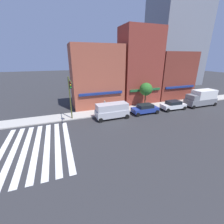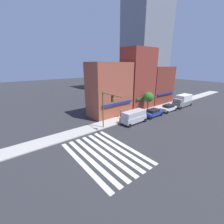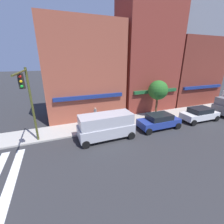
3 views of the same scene
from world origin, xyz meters
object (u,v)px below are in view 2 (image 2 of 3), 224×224
object	(u,v)px
sedan_blue	(153,113)
box_truck_grey	(183,101)
sedan_white	(168,108)
traffic_signal	(107,105)
van_silver	(134,116)
fire_hydrant	(120,120)
pedestrian_grey_coat	(121,113)
street_tree	(148,97)

from	to	relation	value
sedan_blue	box_truck_grey	xyz separation A→B (m)	(12.32, -0.00, 0.75)
sedan_white	box_truck_grey	bearing A→B (deg)	1.28
traffic_signal	van_silver	size ratio (longest dim) A/B	1.26
fire_hydrant	traffic_signal	bearing A→B (deg)	-164.76
sedan_white	fire_hydrant	distance (m)	13.71
traffic_signal	fire_hydrant	bearing A→B (deg)	15.24
traffic_signal	sedan_blue	xyz separation A→B (m)	(11.64, -0.66, -3.48)
van_silver	pedestrian_grey_coat	bearing A→B (deg)	89.76
street_tree	van_silver	bearing A→B (deg)	-159.61
sedan_white	pedestrian_grey_coat	size ratio (longest dim) A/B	2.51
traffic_signal	van_silver	xyz separation A→B (m)	(5.81, -0.66, -3.04)
box_truck_grey	fire_hydrant	distance (m)	20.22
sedan_blue	traffic_signal	bearing A→B (deg)	176.99
van_silver	pedestrian_grey_coat	world-z (taller)	van_silver
box_truck_grey	sedan_blue	bearing A→B (deg)	-179.62
sedan_blue	pedestrian_grey_coat	bearing A→B (deg)	149.10
traffic_signal	sedan_white	size ratio (longest dim) A/B	1.43
fire_hydrant	van_silver	bearing A→B (deg)	-40.68
box_truck_grey	van_silver	bearing A→B (deg)	-179.62
box_truck_grey	sedan_white	bearing A→B (deg)	-179.62
sedan_blue	fire_hydrant	distance (m)	7.99
traffic_signal	sedan_blue	world-z (taller)	traffic_signal
pedestrian_grey_coat	street_tree	xyz separation A→B (m)	(7.57, -0.74, 2.34)
pedestrian_grey_coat	fire_hydrant	size ratio (longest dim) A/B	2.10
van_silver	sedan_blue	size ratio (longest dim) A/B	1.14
van_silver	street_tree	bearing A→B (deg)	19.63
fire_hydrant	street_tree	xyz separation A→B (m)	(9.51, 1.10, 2.80)
pedestrian_grey_coat	van_silver	bearing A→B (deg)	-92.29
pedestrian_grey_coat	sedan_blue	bearing A→B (deg)	-33.93
sedan_blue	sedan_white	world-z (taller)	same
van_silver	box_truck_grey	bearing A→B (deg)	-0.76
van_silver	fire_hydrant	bearing A→B (deg)	138.57
sedan_white	pedestrian_grey_coat	world-z (taller)	pedestrian_grey_coat
sedan_blue	box_truck_grey	distance (m)	12.34
traffic_signal	fire_hydrant	xyz separation A→B (m)	(3.83, 1.04, -3.71)
sedan_blue	street_tree	size ratio (longest dim) A/B	0.99
sedan_blue	box_truck_grey	size ratio (longest dim) A/B	0.71
sedan_white	sedan_blue	bearing A→B (deg)	-178.72
van_silver	sedan_blue	bearing A→B (deg)	-0.76
van_silver	pedestrian_grey_coat	size ratio (longest dim) A/B	2.84
traffic_signal	van_silver	world-z (taller)	traffic_signal
van_silver	fire_hydrant	size ratio (longest dim) A/B	5.97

